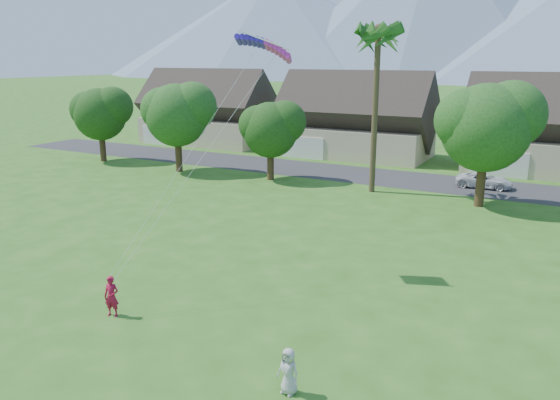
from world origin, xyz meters
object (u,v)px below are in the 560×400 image
Objects in this scene: parked_car at (484,180)px; parafoil_kite at (265,44)px; kite_flyer at (112,296)px; watcher at (288,371)px.

parafoil_kite is at bearing 160.30° from parked_car.
kite_flyer is 32.01m from parked_car.
parafoil_kite is (-5.98, 9.03, 9.87)m from watcher.
parafoil_kite is at bearing 53.93° from kite_flyer.
watcher is at bearing -75.23° from parafoil_kite.
kite_flyer is at bearing -127.45° from parafoil_kite.
kite_flyer is 0.58× the size of parafoil_kite.
parafoil_kite reaches higher than kite_flyer.
kite_flyer is 12.77m from parafoil_kite.
kite_flyer is 1.11× the size of watcher.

